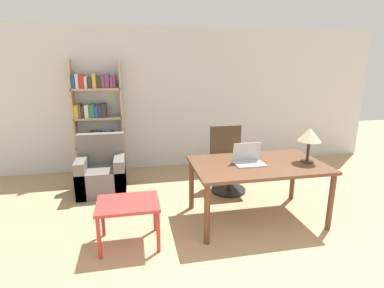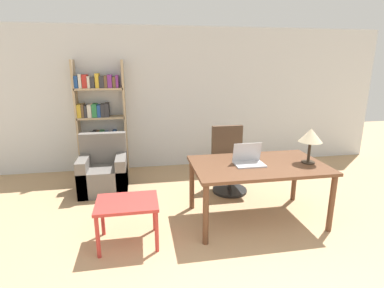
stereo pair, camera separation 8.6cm
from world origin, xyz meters
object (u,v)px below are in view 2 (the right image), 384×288
(desk, at_px, (258,170))
(laptop, at_px, (248,160))
(side_table_blue, at_px, (127,208))
(bookshelf, at_px, (100,124))
(table_lamp, at_px, (311,136))
(office_chair, at_px, (229,162))
(armchair, at_px, (104,173))

(desk, distance_m, laptop, 0.20)
(side_table_blue, relative_size, bookshelf, 0.33)
(desk, xyz_separation_m, table_lamp, (0.65, -0.07, 0.44))
(side_table_blue, bearing_deg, table_lamp, 4.95)
(desk, height_order, side_table_blue, desk)
(office_chair, height_order, bookshelf, bookshelf)
(bookshelf, bearing_deg, office_chair, -29.92)
(office_chair, distance_m, side_table_blue, 2.03)
(table_lamp, distance_m, office_chair, 1.45)
(desk, bearing_deg, table_lamp, -6.34)
(side_table_blue, bearing_deg, bookshelf, 102.22)
(table_lamp, height_order, office_chair, table_lamp)
(side_table_blue, bearing_deg, office_chair, 38.65)
(laptop, distance_m, armchair, 2.42)
(armchair, bearing_deg, side_table_blue, -74.96)
(laptop, xyz_separation_m, side_table_blue, (-1.53, -0.28, -0.39))
(bookshelf, bearing_deg, side_table_blue, -77.78)
(table_lamp, distance_m, armchair, 3.19)
(desk, bearing_deg, side_table_blue, -170.67)
(laptop, distance_m, side_table_blue, 1.60)
(table_lamp, height_order, bookshelf, bookshelf)
(side_table_blue, xyz_separation_m, bookshelf, (-0.54, 2.49, 0.49))
(desk, bearing_deg, bookshelf, 134.81)
(office_chair, height_order, armchair, office_chair)
(desk, relative_size, armchair, 1.84)
(office_chair, xyz_separation_m, bookshelf, (-2.12, 1.22, 0.47))
(office_chair, relative_size, side_table_blue, 1.52)
(armchair, bearing_deg, desk, -32.38)
(table_lamp, bearing_deg, armchair, 152.99)
(laptop, relative_size, office_chair, 0.36)
(laptop, height_order, bookshelf, bookshelf)
(office_chair, xyz_separation_m, armchair, (-2.01, 0.33, -0.17))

